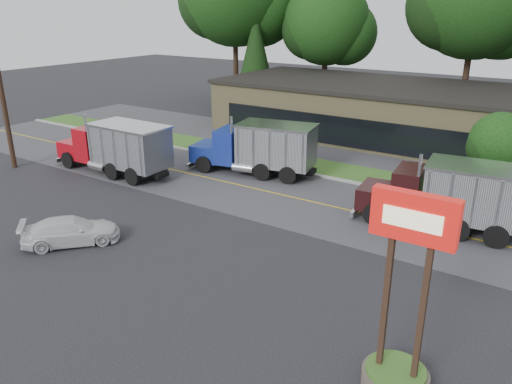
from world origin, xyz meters
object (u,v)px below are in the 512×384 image
(dump_truck_maroon, at_px, (451,194))
(utility_pole, at_px, (2,92))
(bilo_sign, at_px, (401,327))
(dump_truck_red, at_px, (118,147))
(rally_car, at_px, (71,231))
(dump_truck_blue, at_px, (260,147))

(dump_truck_maroon, bearing_deg, utility_pole, 6.22)
(bilo_sign, bearing_deg, dump_truck_maroon, 97.26)
(utility_pole, xyz_separation_m, dump_truck_red, (6.96, 3.08, -3.29))
(dump_truck_red, bearing_deg, utility_pole, 23.95)
(utility_pole, distance_m, dump_truck_maroon, 27.82)
(dump_truck_red, relative_size, rally_car, 2.04)
(bilo_sign, xyz_separation_m, dump_truck_red, (-21.54, 9.08, -0.22))
(bilo_sign, xyz_separation_m, rally_car, (-15.50, 0.77, -1.40))
(dump_truck_red, bearing_deg, rally_car, 126.06)
(utility_pole, bearing_deg, dump_truck_blue, 28.81)
(dump_truck_maroon, bearing_deg, dump_truck_blue, -15.75)
(dump_truck_blue, bearing_deg, dump_truck_maroon, 159.05)
(dump_truck_blue, bearing_deg, utility_pole, 17.30)
(dump_truck_maroon, height_order, rally_car, dump_truck_maroon)
(utility_pole, height_order, bilo_sign, utility_pole)
(utility_pole, bearing_deg, dump_truck_red, 23.89)
(dump_truck_red, xyz_separation_m, rally_car, (6.04, -8.31, -1.18))
(dump_truck_red, xyz_separation_m, dump_truck_maroon, (20.01, 2.91, -0.00))
(utility_pole, height_order, dump_truck_red, utility_pole)
(dump_truck_maroon, xyz_separation_m, rally_car, (-13.97, -11.23, -1.18))
(dump_truck_red, distance_m, rally_car, 10.34)
(dump_truck_maroon, bearing_deg, dump_truck_red, 1.97)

